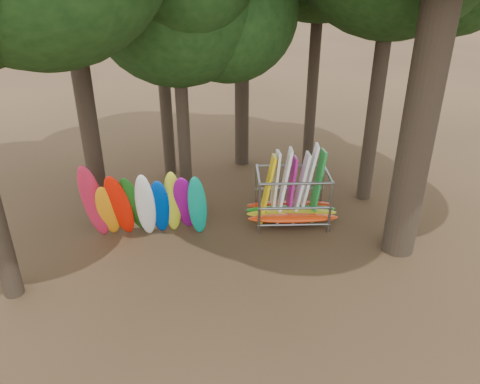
{
  "coord_description": "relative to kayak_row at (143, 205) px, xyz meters",
  "views": [
    {
      "loc": [
        -0.43,
        -12.59,
        8.51
      ],
      "look_at": [
        0.07,
        1.5,
        1.4
      ],
      "focal_mm": 35.0,
      "sensor_mm": 36.0,
      "label": 1
    }
  ],
  "objects": [
    {
      "name": "kayak_row",
      "position": [
        0.0,
        0.0,
        0.0
      ],
      "size": [
        4.09,
        1.84,
        3.05
      ],
      "color": "red",
      "rests_on": "ground"
    },
    {
      "name": "storage_rack",
      "position": [
        5.01,
        1.04,
        -0.4
      ],
      "size": [
        3.23,
        1.51,
        2.84
      ],
      "color": "slate",
      "rests_on": "ground"
    },
    {
      "name": "ground",
      "position": [
        3.1,
        -0.85,
        -1.3
      ],
      "size": [
        120.0,
        120.0,
        0.0
      ],
      "primitive_type": "plane",
      "color": "#47331E",
      "rests_on": "ground"
    },
    {
      "name": "lake",
      "position": [
        3.1,
        59.15,
        -1.3
      ],
      "size": [
        160.0,
        160.0,
        0.0
      ],
      "primitive_type": "plane",
      "color": "gray",
      "rests_on": "ground"
    }
  ]
}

